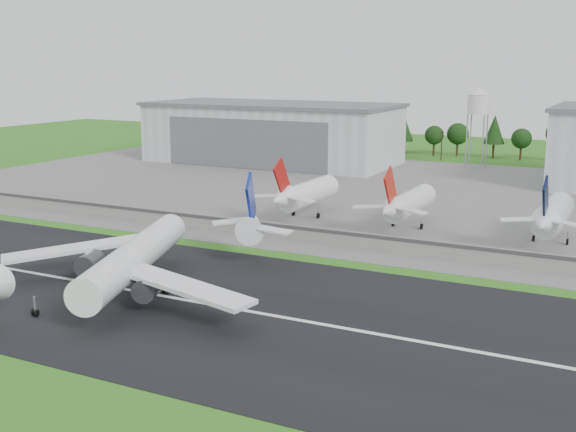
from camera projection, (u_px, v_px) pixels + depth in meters
The scene contains 14 objects.
ground at pixel (220, 334), 105.00m from camera, with size 600.00×600.00×0.00m, color #2E6919.
runway at pixel (254, 312), 113.70m from camera, with size 320.00×60.00×0.10m, color black.
runway_centerline at pixel (254, 312), 113.69m from camera, with size 220.00×1.00×0.02m, color white.
apron at pixel (441, 198), 209.51m from camera, with size 320.00×150.00×0.10m, color slate.
blast_fence at pixel (359, 240), 152.52m from camera, with size 240.00×0.61×3.50m.
hangar_west at pixel (272, 133), 281.75m from camera, with size 97.00×44.00×23.20m.
water_tower at pixel (479, 101), 263.21m from camera, with size 8.40×8.40×29.40m.
utility_poles at pixel (497, 164), 279.21m from camera, with size 230.00×3.00×12.00m, color black, non-canonical shape.
treeline at pixel (504, 159), 292.27m from camera, with size 320.00×16.00×22.00m, color black, non-canonical shape.
main_airliner at pixel (133, 265), 122.75m from camera, with size 53.87×57.49×18.17m.
ground_vehicle at pixel (87, 292), 121.53m from camera, with size 1.96×4.24×1.18m, color #97C517.
parked_jet_red_a at pixel (303, 194), 180.88m from camera, with size 7.36×31.29×16.83m.
parked_jet_red_b at pixel (406, 204), 168.99m from camera, with size 7.36×31.29×16.62m.
parked_jet_navy at pixel (551, 216), 154.60m from camera, with size 7.36×31.29×16.92m.
Camera 1 is at (53.84, -83.76, 38.79)m, focal length 45.00 mm.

